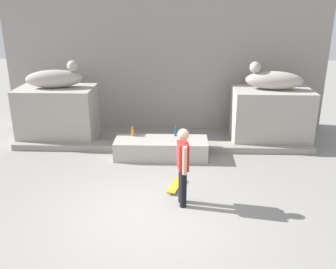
# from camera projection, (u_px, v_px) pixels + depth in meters

# --- Properties ---
(ground_plane) EXTENTS (40.00, 40.00, 0.00)m
(ground_plane) POSITION_uv_depth(u_px,v_px,m) (154.00, 212.00, 7.59)
(ground_plane) COLOR gray
(facade_wall) EXTENTS (10.09, 0.60, 5.11)m
(facade_wall) POSITION_uv_depth(u_px,v_px,m) (165.00, 49.00, 11.91)
(facade_wall) COLOR gray
(facade_wall) RESTS_ON ground_plane
(pedestal_left) EXTENTS (2.22, 1.34, 1.62)m
(pedestal_left) POSITION_uv_depth(u_px,v_px,m) (58.00, 114.00, 11.20)
(pedestal_left) COLOR #A39E93
(pedestal_left) RESTS_ON ground_plane
(pedestal_right) EXTENTS (2.22, 1.34, 1.62)m
(pedestal_right) POSITION_uv_depth(u_px,v_px,m) (271.00, 116.00, 10.99)
(pedestal_right) COLOR #A39E93
(pedestal_right) RESTS_ON ground_plane
(statue_reclining_left) EXTENTS (1.68, 0.84, 0.78)m
(statue_reclining_left) POSITION_uv_depth(u_px,v_px,m) (55.00, 78.00, 10.83)
(statue_reclining_left) COLOR #ABA399
(statue_reclining_left) RESTS_ON pedestal_left
(statue_reclining_right) EXTENTS (1.66, 0.75, 0.78)m
(statue_reclining_right) POSITION_uv_depth(u_px,v_px,m) (273.00, 80.00, 10.62)
(statue_reclining_right) COLOR #ABA399
(statue_reclining_right) RESTS_ON pedestal_right
(ledge_block) EXTENTS (2.49, 0.89, 0.50)m
(ledge_block) POSITION_uv_depth(u_px,v_px,m) (161.00, 148.00, 10.14)
(ledge_block) COLOR #A39E93
(ledge_block) RESTS_ON ground_plane
(skater) EXTENTS (0.25, 0.54, 1.67)m
(skater) POSITION_uv_depth(u_px,v_px,m) (183.00, 164.00, 7.57)
(skater) COLOR black
(skater) RESTS_ON ground_plane
(skateboard) EXTENTS (0.41, 0.82, 0.08)m
(skateboard) POSITION_uv_depth(u_px,v_px,m) (176.00, 185.00, 8.55)
(skateboard) COLOR gold
(skateboard) RESTS_ON ground_plane
(bottle_orange) EXTENTS (0.07, 0.07, 0.26)m
(bottle_orange) POSITION_uv_depth(u_px,v_px,m) (133.00, 132.00, 10.29)
(bottle_orange) COLOR orange
(bottle_orange) RESTS_ON ledge_block
(bottle_blue) EXTENTS (0.06, 0.06, 0.27)m
(bottle_blue) POSITION_uv_depth(u_px,v_px,m) (175.00, 132.00, 10.29)
(bottle_blue) COLOR #194C99
(bottle_blue) RESTS_ON ledge_block
(stair_step) EXTENTS (8.52, 0.50, 0.18)m
(stair_step) POSITION_uv_depth(u_px,v_px,m) (162.00, 147.00, 10.69)
(stair_step) COLOR gray
(stair_step) RESTS_ON ground_plane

